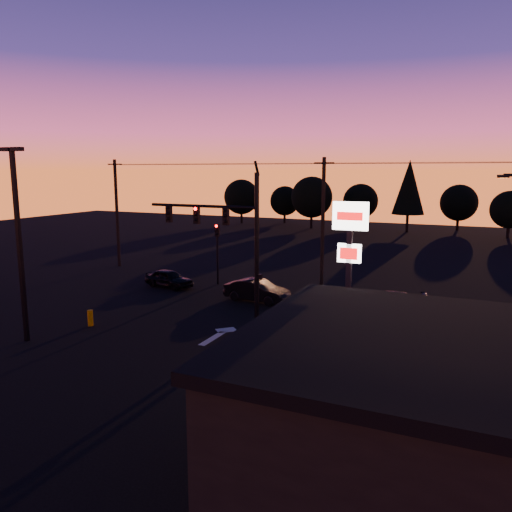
{
  "coord_description": "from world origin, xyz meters",
  "views": [
    {
      "loc": [
        12.11,
        -19.34,
        8.11
      ],
      "look_at": [
        1.0,
        5.0,
        3.5
      ],
      "focal_mm": 35.0,
      "sensor_mm": 36.0,
      "label": 1
    }
  ],
  "objects": [
    {
      "name": "utility_pole_1",
      "position": [
        2.0,
        14.0,
        4.59
      ],
      "size": [
        1.4,
        0.26,
        9.0
      ],
      "color": "black",
      "rests_on": "ground"
    },
    {
      "name": "tree_6",
      "position": [
        15.0,
        48.0,
        3.43
      ],
      "size": [
        4.54,
        4.54,
        5.71
      ],
      "color": "black",
      "rests_on": "ground"
    },
    {
      "name": "utility_pole_0",
      "position": [
        -16.0,
        14.0,
        4.59
      ],
      "size": [
        1.4,
        0.26,
        9.0
      ],
      "color": "black",
      "rests_on": "ground"
    },
    {
      "name": "suv_parked",
      "position": [
        9.87,
        -2.48,
        0.62
      ],
      "size": [
        2.97,
        4.81,
        1.24
      ],
      "primitive_type": "imported",
      "rotation": [
        0.0,
        0.0,
        -0.21
      ],
      "color": "black",
      "rests_on": "ground"
    },
    {
      "name": "tree_4",
      "position": [
        3.0,
        49.0,
        5.93
      ],
      "size": [
        4.18,
        4.18,
        9.5
      ],
      "color": "black",
      "rests_on": "ground"
    },
    {
      "name": "tree_5",
      "position": [
        9.0,
        54.0,
        3.75
      ],
      "size": [
        4.95,
        4.95,
        6.22
      ],
      "color": "black",
      "rests_on": "ground"
    },
    {
      "name": "ground",
      "position": [
        0.0,
        0.0,
        0.0
      ],
      "size": [
        120.0,
        120.0,
        0.0
      ],
      "primitive_type": "plane",
      "color": "black",
      "rests_on": "ground"
    },
    {
      "name": "tree_3",
      "position": [
        -4.0,
        52.0,
        3.75
      ],
      "size": [
        4.95,
        4.95,
        6.22
      ],
      "color": "black",
      "rests_on": "ground"
    },
    {
      "name": "bollard",
      "position": [
        -6.37,
        0.09,
        0.42
      ],
      "size": [
        0.28,
        0.28,
        0.85
      ],
      "primitive_type": "cylinder",
      "color": "#C99200",
      "rests_on": "ground"
    },
    {
      "name": "store_building",
      "position": [
        13.0,
        -7.5,
        2.16
      ],
      "size": [
        12.4,
        8.4,
        4.25
      ],
      "color": "black",
      "rests_on": "ground"
    },
    {
      "name": "pylon_sign",
      "position": [
        7.0,
        1.5,
        4.91
      ],
      "size": [
        1.5,
        0.28,
        6.8
      ],
      "color": "black",
      "rests_on": "ground"
    },
    {
      "name": "power_wires",
      "position": [
        2.0,
        14.0,
        8.57
      ],
      "size": [
        36.0,
        1.22,
        0.07
      ],
      "color": "black",
      "rests_on": "ground"
    },
    {
      "name": "tree_1",
      "position": [
        -16.0,
        53.0,
        3.43
      ],
      "size": [
        4.54,
        4.54,
        5.71
      ],
      "color": "black",
      "rests_on": "ground"
    },
    {
      "name": "parking_lot_light",
      "position": [
        -7.5,
        -3.0,
        5.27
      ],
      "size": [
        1.25,
        0.3,
        9.14
      ],
      "color": "black",
      "rests_on": "ground"
    },
    {
      "name": "car_left",
      "position": [
        -7.64,
        9.21,
        0.62
      ],
      "size": [
        3.85,
        2.04,
        1.25
      ],
      "primitive_type": "imported",
      "rotation": [
        0.0,
        0.0,
        1.41
      ],
      "color": "black",
      "rests_on": "ground"
    },
    {
      "name": "tree_0",
      "position": [
        -22.0,
        50.0,
        4.06
      ],
      "size": [
        5.36,
        5.36,
        6.74
      ],
      "color": "black",
      "rests_on": "ground"
    },
    {
      "name": "traffic_signal_mast",
      "position": [
        -0.1,
        3.99,
        4.94
      ],
      "size": [
        6.79,
        0.52,
        8.58
      ],
      "color": "black",
      "rests_on": "ground"
    },
    {
      "name": "car_right",
      "position": [
        7.43,
        8.71,
        0.65
      ],
      "size": [
        4.79,
        2.75,
        1.31
      ],
      "primitive_type": "imported",
      "rotation": [
        0.0,
        0.0,
        -1.35
      ],
      "color": "black",
      "rests_on": "ground"
    },
    {
      "name": "lane_arrow",
      "position": [
        0.5,
        1.67,
        0.01
      ],
      "size": [
        1.2,
        3.1,
        0.01
      ],
      "color": "beige",
      "rests_on": "ground"
    },
    {
      "name": "tree_2",
      "position": [
        -10.0,
        48.0,
        4.37
      ],
      "size": [
        5.77,
        5.78,
        7.26
      ],
      "color": "black",
      "rests_on": "ground"
    },
    {
      "name": "car_mid",
      "position": [
        -0.42,
        8.29,
        0.69
      ],
      "size": [
        4.33,
        1.9,
        1.38
      ],
      "primitive_type": "imported",
      "rotation": [
        0.0,
        0.0,
        1.46
      ],
      "color": "black",
      "rests_on": "ground"
    },
    {
      "name": "secondary_signal",
      "position": [
        -5.0,
        11.49,
        2.86
      ],
      "size": [
        0.3,
        0.31,
        4.35
      ],
      "color": "black",
      "rests_on": "ground"
    }
  ]
}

